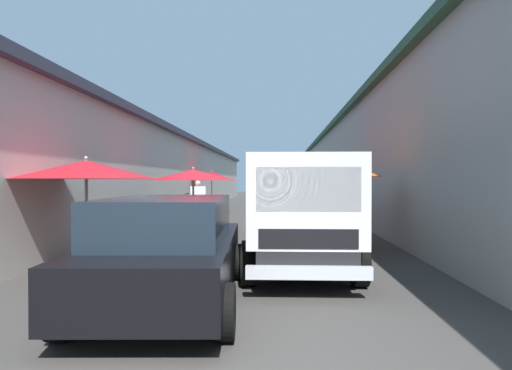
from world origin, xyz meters
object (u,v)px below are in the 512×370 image
(hatchback_car, at_px, (169,249))
(fruit_stall_mid_lane, at_px, (193,185))
(delivery_truck, at_px, (301,217))
(fruit_stall_far_right, at_px, (300,178))
(fruit_stall_near_right, at_px, (211,182))
(vendor_in_shade, at_px, (198,198))
(vendor_by_crates, at_px, (313,202))
(parked_scooter, at_px, (184,210))
(plastic_stool, at_px, (278,238))
(fruit_stall_near_left, at_px, (337,180))
(fruit_stall_far_left, at_px, (88,181))

(hatchback_car, bearing_deg, fruit_stall_mid_lane, 9.11)
(hatchback_car, relative_size, delivery_truck, 0.81)
(fruit_stall_far_right, bearing_deg, delivery_truck, 177.36)
(delivery_truck, bearing_deg, fruit_stall_near_right, 15.62)
(fruit_stall_near_right, distance_m, vendor_in_shade, 4.90)
(vendor_by_crates, height_order, parked_scooter, vendor_by_crates)
(fruit_stall_far_right, bearing_deg, hatchback_car, 164.56)
(vendor_by_crates, bearing_deg, plastic_stool, 167.14)
(fruit_stall_mid_lane, bearing_deg, plastic_stool, -131.18)
(fruit_stall_near_right, height_order, hatchback_car, fruit_stall_near_right)
(hatchback_car, relative_size, parked_scooter, 2.38)
(fruit_stall_near_right, xyz_separation_m, hatchback_car, (-15.91, -2.10, -0.89))
(parked_scooter, bearing_deg, hatchback_car, -167.60)
(parked_scooter, bearing_deg, fruit_stall_near_left, -139.79)
(plastic_stool, bearing_deg, vendor_in_shade, 25.50)
(hatchback_car, height_order, delivery_truck, delivery_truck)
(fruit_stall_mid_lane, distance_m, hatchback_car, 6.44)
(fruit_stall_mid_lane, height_order, parked_scooter, fruit_stall_mid_lane)
(fruit_stall_far_left, distance_m, fruit_stall_near_left, 5.73)
(fruit_stall_near_right, relative_size, fruit_stall_near_left, 1.00)
(fruit_stall_near_right, distance_m, fruit_stall_mid_lane, 9.66)
(fruit_stall_far_right, bearing_deg, vendor_in_shade, 50.85)
(fruit_stall_far_left, relative_size, delivery_truck, 0.53)
(fruit_stall_near_right, height_order, vendor_in_shade, fruit_stall_near_right)
(fruit_stall_far_right, distance_m, fruit_stall_far_left, 7.18)
(delivery_truck, height_order, vendor_by_crates, delivery_truck)
(fruit_stall_near_right, bearing_deg, vendor_by_crates, -142.54)
(delivery_truck, relative_size, parked_scooter, 2.95)
(fruit_stall_far_right, xyz_separation_m, fruit_stall_far_left, (-5.77, 4.27, -0.08))
(fruit_stall_near_left, distance_m, delivery_truck, 3.30)
(delivery_truck, distance_m, plastic_stool, 2.57)
(fruit_stall_near_right, bearing_deg, plastic_stool, -163.12)
(fruit_stall_near_left, distance_m, vendor_by_crates, 4.93)
(hatchback_car, bearing_deg, vendor_by_crates, -15.82)
(delivery_truck, bearing_deg, fruit_stall_near_left, -19.21)
(fruit_stall_near_left, relative_size, delivery_truck, 0.45)
(fruit_stall_mid_lane, xyz_separation_m, delivery_truck, (-4.61, -2.89, -0.49))
(fruit_stall_far_left, bearing_deg, parked_scooter, 2.10)
(fruit_stall_mid_lane, distance_m, plastic_stool, 3.52)
(delivery_truck, bearing_deg, parked_scooter, 24.62)
(fruit_stall_far_right, height_order, plastic_stool, fruit_stall_far_right)
(vendor_in_shade, distance_m, parked_scooter, 0.81)
(hatchback_car, xyz_separation_m, parked_scooter, (11.13, 2.45, -0.29))
(delivery_truck, distance_m, vendor_by_crates, 7.96)
(parked_scooter, bearing_deg, delivery_truck, -155.38)
(fruit_stall_far_left, distance_m, plastic_stool, 4.36)
(fruit_stall_near_right, distance_m, fruit_stall_far_right, 9.14)
(fruit_stall_near_left, relative_size, vendor_by_crates, 1.43)
(fruit_stall_near_right, height_order, plastic_stool, fruit_stall_near_right)
(fruit_stall_near_right, height_order, fruit_stall_far_right, fruit_stall_far_right)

